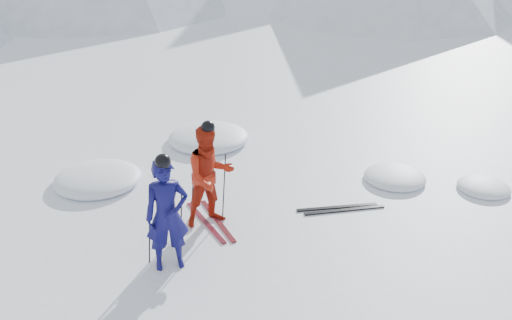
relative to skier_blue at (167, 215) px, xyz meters
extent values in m
plane|color=white|center=(3.31, 0.98, -1.00)|extent=(160.00, 160.00, 0.00)
imported|color=#0E0D50|center=(0.00, 0.00, 0.00)|extent=(0.73, 0.48, 2.00)
imported|color=#AD200D|center=(0.96, 1.21, 0.01)|extent=(1.11, 0.94, 2.01)
cylinder|color=black|center=(-0.30, 0.15, -0.33)|extent=(0.13, 0.09, 1.33)
cylinder|color=black|center=(0.25, 0.25, -0.33)|extent=(0.13, 0.08, 1.33)
cylinder|color=black|center=(0.66, 1.46, -0.33)|extent=(0.13, 0.10, 1.34)
cylinder|color=black|center=(1.26, 1.36, -0.33)|extent=(0.13, 0.09, 1.34)
cube|color=black|center=(0.84, 1.21, -0.99)|extent=(0.48, 1.68, 0.03)
cube|color=black|center=(1.08, 1.21, -0.99)|extent=(0.36, 1.69, 0.03)
cube|color=black|center=(3.56, 1.05, -0.99)|extent=(1.70, 0.28, 0.03)
cube|color=black|center=(3.66, 0.90, -0.99)|extent=(1.70, 0.22, 0.03)
ellipsoid|color=white|center=(-1.16, 3.57, -1.00)|extent=(1.93, 1.93, 0.42)
ellipsoid|color=white|center=(5.33, 1.88, -1.00)|extent=(1.40, 1.40, 0.31)
ellipsoid|color=white|center=(1.69, 5.24, -1.00)|extent=(2.12, 2.12, 0.47)
ellipsoid|color=white|center=(6.98, 0.94, -1.00)|extent=(1.13, 1.13, 0.25)
camera|label=1|loc=(-0.67, -7.82, 4.60)|focal=38.00mm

